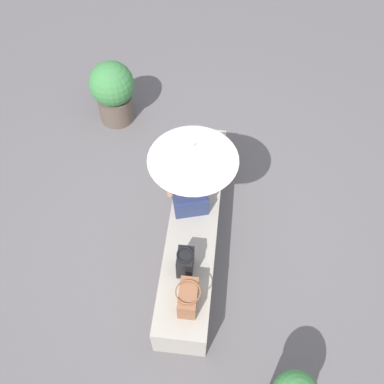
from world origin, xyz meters
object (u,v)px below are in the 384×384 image
parasol (193,152)px  shoulder_bag_spare (185,262)px  tote_bag_canvas (196,157)px  planter_near (113,91)px  person_seated (190,184)px  handbag_black (188,298)px

parasol → shoulder_bag_spare: bearing=0.3°
parasol → shoulder_bag_spare: (0.65, 0.00, -0.79)m
tote_bag_canvas → planter_near: bearing=-132.0°
tote_bag_canvas → shoulder_bag_spare: 1.27m
tote_bag_canvas → shoulder_bag_spare: size_ratio=0.91×
parasol → planter_near: (-1.67, -1.21, -0.91)m
planter_near → person_seated: bearing=36.1°
handbag_black → parasol: bearing=-176.0°
tote_bag_canvas → planter_near: 1.59m
handbag_black → tote_bag_canvas: bearing=-176.4°
handbag_black → shoulder_bag_spare: (-0.33, -0.06, 0.02)m
tote_bag_canvas → planter_near: (-1.06, -1.18, -0.11)m
tote_bag_canvas → shoulder_bag_spare: bearing=1.6°
parasol → shoulder_bag_spare: parasol is taller
person_seated → handbag_black: person_seated is taller
person_seated → planter_near: person_seated is taller
planter_near → parasol: bearing=35.9°
handbag_black → tote_bag_canvas: size_ratio=1.11×
planter_near → shoulder_bag_spare: bearing=27.5°
person_seated → planter_near: bearing=-143.9°
parasol → handbag_black: size_ratio=3.48×
shoulder_bag_spare → planter_near: bearing=-152.5°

